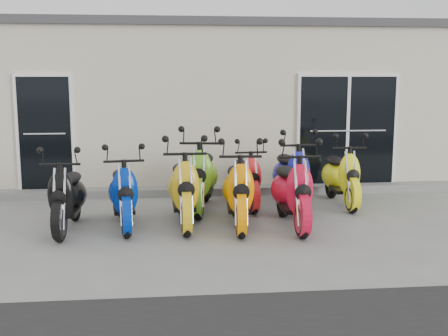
{
  "coord_description": "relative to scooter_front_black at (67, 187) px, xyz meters",
  "views": [
    {
      "loc": [
        -0.93,
        -8.55,
        2.26
      ],
      "look_at": [
        0.0,
        0.6,
        0.75
      ],
      "focal_mm": 45.0,
      "sensor_mm": 36.0,
      "label": 1
    }
  ],
  "objects": [
    {
      "name": "scooter_back_blue",
      "position": [
        3.61,
        1.15,
        0.05
      ],
      "size": [
        0.75,
        1.93,
        1.41
      ],
      "primitive_type": null,
      "rotation": [
        0.0,
        0.0,
        0.03
      ],
      "color": "#191BA1",
      "rests_on": "ground"
    },
    {
      "name": "roof_cap",
      "position": [
        2.41,
        5.5,
        2.63
      ],
      "size": [
        14.2,
        6.2,
        0.16
      ],
      "primitive_type": "cube",
      "color": "#3F3F42",
      "rests_on": "building"
    },
    {
      "name": "door_right",
      "position": [
        5.01,
        2.47,
        0.61
      ],
      "size": [
        2.02,
        0.08,
        2.22
      ],
      "primitive_type": "cube",
      "color": "black",
      "rests_on": "front_step"
    },
    {
      "name": "scooter_back_red",
      "position": [
        2.82,
        1.26,
        -0.03
      ],
      "size": [
        0.76,
        1.74,
        1.25
      ],
      "primitive_type": null,
      "rotation": [
        0.0,
        0.0,
        0.09
      ],
      "color": "red",
      "rests_on": "ground"
    },
    {
      "name": "door_left",
      "position": [
        -0.79,
        2.47,
        0.61
      ],
      "size": [
        1.07,
        0.08,
        2.22
      ],
      "primitive_type": "cube",
      "color": "black",
      "rests_on": "front_step"
    },
    {
      "name": "front_step",
      "position": [
        2.41,
        2.32,
        -0.58
      ],
      "size": [
        14.0,
        0.4,
        0.15
      ],
      "primitive_type": "cube",
      "color": "gray",
      "rests_on": "ground"
    },
    {
      "name": "scooter_front_orange_a",
      "position": [
        1.71,
        0.13,
        0.07
      ],
      "size": [
        0.76,
        1.97,
        1.44
      ],
      "primitive_type": null,
      "rotation": [
        0.0,
        0.0,
        0.03
      ],
      "color": "gold",
      "rests_on": "ground"
    },
    {
      "name": "scooter_back_yellow",
      "position": [
        4.51,
        1.2,
        0.01
      ],
      "size": [
        0.67,
        1.8,
        1.33
      ],
      "primitive_type": null,
      "rotation": [
        0.0,
        0.0,
        0.01
      ],
      "color": "#FEFF17",
      "rests_on": "ground"
    },
    {
      "name": "scooter_front_blue",
      "position": [
        0.81,
        0.1,
        0.01
      ],
      "size": [
        0.88,
        1.87,
        1.33
      ],
      "primitive_type": null,
      "rotation": [
        0.0,
        0.0,
        0.13
      ],
      "color": "#01279D",
      "rests_on": "ground"
    },
    {
      "name": "scooter_back_green",
      "position": [
        2.06,
        1.1,
        0.09
      ],
      "size": [
        1.03,
        2.1,
        1.48
      ],
      "primitive_type": null,
      "rotation": [
        0.0,
        0.0,
        -0.15
      ],
      "color": "#73C927",
      "rests_on": "ground"
    },
    {
      "name": "building",
      "position": [
        2.41,
        5.5,
        0.95
      ],
      "size": [
        14.0,
        6.0,
        3.2
      ],
      "primitive_type": "cube",
      "color": "beige",
      "rests_on": "ground"
    },
    {
      "name": "ground",
      "position": [
        2.41,
        0.3,
        -0.65
      ],
      "size": [
        80.0,
        80.0,
        0.0
      ],
      "primitive_type": "plane",
      "color": "gray",
      "rests_on": "ground"
    },
    {
      "name": "scooter_front_orange_b",
      "position": [
        2.53,
        -0.03,
        0.05
      ],
      "size": [
        0.81,
        1.94,
        1.41
      ],
      "primitive_type": null,
      "rotation": [
        0.0,
        0.0,
        -0.06
      ],
      "color": "#FB8D01",
      "rests_on": "ground"
    },
    {
      "name": "scooter_front_black",
      "position": [
        0.0,
        0.0,
        0.0
      ],
      "size": [
        0.68,
        1.78,
        1.31
      ],
      "primitive_type": null,
      "rotation": [
        0.0,
        0.0,
        -0.02
      ],
      "color": "black",
      "rests_on": "ground"
    },
    {
      "name": "scooter_front_red",
      "position": [
        3.33,
        -0.14,
        0.05
      ],
      "size": [
        0.71,
        1.91,
        1.4
      ],
      "primitive_type": null,
      "rotation": [
        0.0,
        0.0,
        0.01
      ],
      "color": "red",
      "rests_on": "ground"
    }
  ]
}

